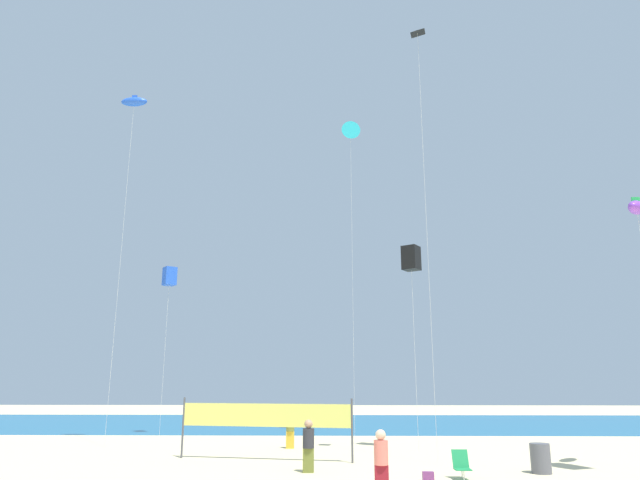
% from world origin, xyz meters
% --- Properties ---
extents(ocean_band, '(120.00, 20.00, 0.01)m').
position_xyz_m(ocean_band, '(0.00, 29.26, 0.00)').
color(ocean_band, '#1E6B99').
rests_on(ocean_band, ground).
extents(beachgoer_olive_shirt, '(0.39, 0.39, 1.69)m').
position_xyz_m(beachgoer_olive_shirt, '(-0.82, 12.99, 0.90)').
color(beachgoer_olive_shirt, gold).
rests_on(beachgoer_olive_shirt, ground).
extents(beachgoer_charcoal_shirt, '(0.40, 0.40, 1.75)m').
position_xyz_m(beachgoer_charcoal_shirt, '(0.34, 5.92, 0.94)').
color(beachgoer_charcoal_shirt, olive).
rests_on(beachgoer_charcoal_shirt, ground).
extents(beachgoer_coral_shirt, '(0.40, 0.40, 1.75)m').
position_xyz_m(beachgoer_coral_shirt, '(2.55, 1.96, 0.93)').
color(beachgoer_coral_shirt, maroon).
rests_on(beachgoer_coral_shirt, ground).
extents(folding_beach_chair, '(0.52, 0.65, 0.89)m').
position_xyz_m(folding_beach_chair, '(5.36, 4.68, 0.47)').
color(folding_beach_chair, '#1E8C4C').
rests_on(folding_beach_chair, ground).
extents(trash_barrel, '(0.67, 0.67, 0.98)m').
position_xyz_m(trash_barrel, '(8.34, 5.88, 0.49)').
color(trash_barrel, '#595960').
rests_on(trash_barrel, ground).
extents(volleyball_net, '(7.06, 1.40, 2.40)m').
position_xyz_m(volleyball_net, '(-1.55, 8.91, 1.63)').
color(volleyball_net, '#4C4C51').
rests_on(volleyball_net, ground).
extents(beach_handbag, '(0.36, 0.18, 0.28)m').
position_xyz_m(beach_handbag, '(4.21, 4.30, 0.14)').
color(beach_handbag, '#7A3872').
rests_on(beach_handbag, ground).
extents(kite_black_diamond, '(0.92, 0.91, 18.85)m').
position_xyz_m(kite_black_diamond, '(5.17, 8.08, 18.35)').
color(kite_black_diamond, silver).
rests_on(kite_black_diamond, ground).
extents(kite_cyan_delta, '(1.24, 0.56, 19.22)m').
position_xyz_m(kite_cyan_delta, '(2.42, 18.60, 18.58)').
color(kite_cyan_delta, silver).
rests_on(kite_cyan_delta, ground).
extents(kite_blue_inflatable, '(1.45, 0.51, 18.51)m').
position_xyz_m(kite_blue_inflatable, '(-9.75, 13.41, 18.06)').
color(kite_blue_inflatable, silver).
rests_on(kite_blue_inflatable, ground).
extents(kite_blue_box, '(0.97, 0.97, 9.80)m').
position_xyz_m(kite_blue_box, '(-8.71, 18.76, 9.23)').
color(kite_blue_box, silver).
rests_on(kite_blue_box, ground).
extents(kite_violet_inflatable, '(1.41, 1.55, 9.94)m').
position_xyz_m(kite_violet_inflatable, '(12.87, 5.99, 9.51)').
color(kite_violet_inflatable, silver).
rests_on(kite_violet_inflatable, ground).
extents(kite_black_box, '(1.02, 1.02, 9.44)m').
position_xyz_m(kite_black_box, '(5.03, 11.96, 8.84)').
color(kite_black_box, silver).
rests_on(kite_black_box, ground).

